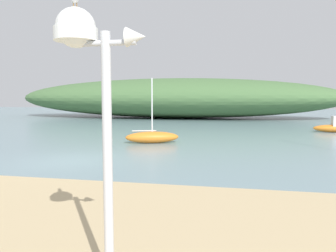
# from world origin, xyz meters

# --- Properties ---
(ground_plane) EXTENTS (120.00, 120.00, 0.00)m
(ground_plane) POSITION_xyz_m (0.00, 0.00, 0.00)
(ground_plane) COLOR gray
(distant_hill) EXTENTS (41.38, 11.99, 4.95)m
(distant_hill) POSITION_xyz_m (-0.56, 27.65, 2.47)
(distant_hill) COLOR #476B3D
(distant_hill) RESTS_ON ground
(mast_structure) EXTENTS (1.15, 0.53, 3.55)m
(mast_structure) POSITION_xyz_m (4.72, -8.43, 3.13)
(mast_structure) COLOR silver
(mast_structure) RESTS_ON beach_sand
(sailboat_centre_water) EXTENTS (3.20, 1.88, 3.72)m
(sailboat_centre_water) POSITION_xyz_m (2.07, 5.56, 0.35)
(sailboat_centre_water) COLOR orange
(sailboat_centre_water) RESTS_ON ground
(motorboat_outer_mooring) EXTENTS (3.09, 0.96, 1.22)m
(motorboat_outer_mooring) POSITION_xyz_m (14.31, 13.55, 0.44)
(motorboat_outer_mooring) COLOR orange
(motorboat_outer_mooring) RESTS_ON ground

